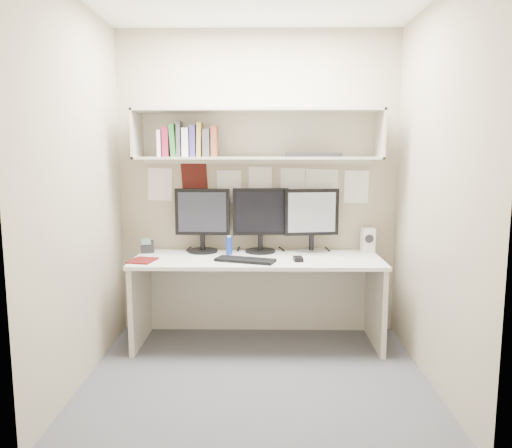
{
  "coord_description": "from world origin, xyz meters",
  "views": [
    {
      "loc": [
        0.04,
        -3.32,
        1.59
      ],
      "look_at": [
        -0.01,
        0.35,
        1.05
      ],
      "focal_mm": 35.0,
      "sensor_mm": 36.0,
      "label": 1
    }
  ],
  "objects_px": {
    "maroon_notebook": "(142,260)",
    "desk_phone": "(147,247)",
    "desk": "(258,300)",
    "monitor_right": "(312,219)",
    "monitor_center": "(260,218)",
    "speaker": "(368,240)",
    "keyboard": "(245,260)",
    "monitor_left": "(202,218)"
  },
  "relations": [
    {
      "from": "monitor_center",
      "to": "speaker",
      "type": "xyz_separation_m",
      "value": [
        0.92,
        0.01,
        -0.19
      ]
    },
    {
      "from": "monitor_right",
      "to": "monitor_center",
      "type": "bearing_deg",
      "value": 171.9
    },
    {
      "from": "desk",
      "to": "monitor_center",
      "type": "height_order",
      "value": "monitor_center"
    },
    {
      "from": "monitor_left",
      "to": "speaker",
      "type": "height_order",
      "value": "monitor_left"
    },
    {
      "from": "monitor_left",
      "to": "monitor_right",
      "type": "xyz_separation_m",
      "value": [
        0.93,
        0.0,
        -0.0
      ]
    },
    {
      "from": "desk",
      "to": "monitor_center",
      "type": "xyz_separation_m",
      "value": [
        0.02,
        0.22,
        0.65
      ]
    },
    {
      "from": "maroon_notebook",
      "to": "desk_phone",
      "type": "xyz_separation_m",
      "value": [
        -0.04,
        0.34,
        0.04
      ]
    },
    {
      "from": "keyboard",
      "to": "monitor_right",
      "type": "bearing_deg",
      "value": 52.28
    },
    {
      "from": "monitor_left",
      "to": "monitor_center",
      "type": "relative_size",
      "value": 0.99
    },
    {
      "from": "monitor_center",
      "to": "monitor_left",
      "type": "bearing_deg",
      "value": 177.16
    },
    {
      "from": "monitor_center",
      "to": "monitor_right",
      "type": "distance_m",
      "value": 0.43
    },
    {
      "from": "keyboard",
      "to": "maroon_notebook",
      "type": "xyz_separation_m",
      "value": [
        -0.81,
        -0.0,
        -0.01
      ]
    },
    {
      "from": "monitor_right",
      "to": "speaker",
      "type": "distance_m",
      "value": 0.52
    },
    {
      "from": "desk",
      "to": "monitor_center",
      "type": "distance_m",
      "value": 0.69
    },
    {
      "from": "keyboard",
      "to": "speaker",
      "type": "bearing_deg",
      "value": 38.33
    },
    {
      "from": "monitor_center",
      "to": "monitor_right",
      "type": "relative_size",
      "value": 1.01
    },
    {
      "from": "maroon_notebook",
      "to": "speaker",
      "type": "bearing_deg",
      "value": 23.67
    },
    {
      "from": "maroon_notebook",
      "to": "monitor_left",
      "type": "bearing_deg",
      "value": 53.23
    },
    {
      "from": "desk_phone",
      "to": "monitor_right",
      "type": "bearing_deg",
      "value": -14.73
    },
    {
      "from": "monitor_center",
      "to": "keyboard",
      "type": "height_order",
      "value": "monitor_center"
    },
    {
      "from": "keyboard",
      "to": "monitor_center",
      "type": "bearing_deg",
      "value": 90.72
    },
    {
      "from": "monitor_left",
      "to": "desk_phone",
      "type": "height_order",
      "value": "monitor_left"
    },
    {
      "from": "desk",
      "to": "keyboard",
      "type": "relative_size",
      "value": 4.3
    },
    {
      "from": "speaker",
      "to": "desk_phone",
      "type": "xyz_separation_m",
      "value": [
        -1.88,
        -0.05,
        -0.05
      ]
    },
    {
      "from": "desk",
      "to": "maroon_notebook",
      "type": "height_order",
      "value": "maroon_notebook"
    },
    {
      "from": "monitor_right",
      "to": "speaker",
      "type": "relative_size",
      "value": 2.61
    },
    {
      "from": "speaker",
      "to": "monitor_center",
      "type": "bearing_deg",
      "value": 176.58
    },
    {
      "from": "desk",
      "to": "maroon_notebook",
      "type": "bearing_deg",
      "value": -169.84
    },
    {
      "from": "desk_phone",
      "to": "speaker",
      "type": "bearing_deg",
      "value": -14.89
    },
    {
      "from": "speaker",
      "to": "desk",
      "type": "bearing_deg",
      "value": -170.34
    },
    {
      "from": "keyboard",
      "to": "desk_phone",
      "type": "relative_size",
      "value": 3.59
    },
    {
      "from": "monitor_left",
      "to": "maroon_notebook",
      "type": "height_order",
      "value": "monitor_left"
    },
    {
      "from": "desk",
      "to": "speaker",
      "type": "bearing_deg",
      "value": 13.62
    },
    {
      "from": "monitor_center",
      "to": "keyboard",
      "type": "bearing_deg",
      "value": -109.95
    },
    {
      "from": "speaker",
      "to": "keyboard",
      "type": "bearing_deg",
      "value": -163.48
    },
    {
      "from": "monitor_left",
      "to": "maroon_notebook",
      "type": "bearing_deg",
      "value": -136.51
    },
    {
      "from": "monitor_right",
      "to": "desk_phone",
      "type": "bearing_deg",
      "value": 173.57
    },
    {
      "from": "maroon_notebook",
      "to": "desk_phone",
      "type": "height_order",
      "value": "desk_phone"
    },
    {
      "from": "desk",
      "to": "monitor_right",
      "type": "bearing_deg",
      "value": 25.65
    },
    {
      "from": "desk",
      "to": "maroon_notebook",
      "type": "xyz_separation_m",
      "value": [
        -0.9,
        -0.16,
        0.37
      ]
    },
    {
      "from": "monitor_right",
      "to": "maroon_notebook",
      "type": "relative_size",
      "value": 2.41
    },
    {
      "from": "monitor_left",
      "to": "maroon_notebook",
      "type": "distance_m",
      "value": 0.64
    }
  ]
}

